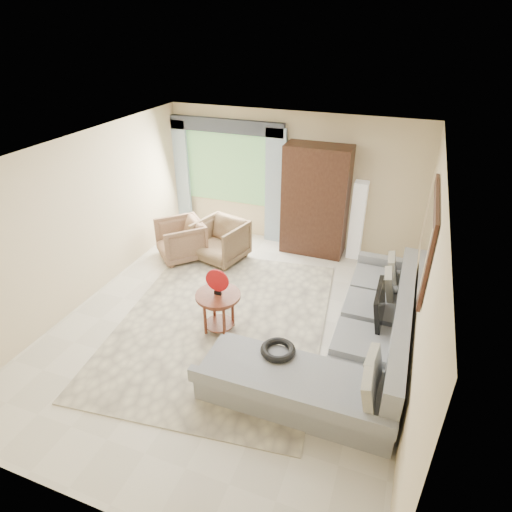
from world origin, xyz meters
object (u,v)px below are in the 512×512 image
at_px(armchair_right, 221,241).
at_px(potted_plant, 170,225).
at_px(tv_screen, 380,304).
at_px(coffee_table, 219,312).
at_px(floor_lamp, 357,221).
at_px(armoire, 315,201).
at_px(armchair_left, 181,240).
at_px(sectional_sofa, 351,345).

distance_m(armchair_right, potted_plant, 1.50).
height_order(tv_screen, armchair_right, tv_screen).
bearing_deg(armchair_right, potted_plant, 174.55).
bearing_deg(coffee_table, tv_screen, 11.51).
distance_m(tv_screen, floor_lamp, 2.63).
height_order(tv_screen, armoire, armoire).
relative_size(armchair_left, armchair_right, 0.96).
xyz_separation_m(sectional_sofa, floor_lamp, (-0.43, 2.96, 0.47)).
height_order(sectional_sofa, coffee_table, sectional_sofa).
xyz_separation_m(armchair_left, armoire, (2.28, 1.16, 0.67)).
bearing_deg(tv_screen, armchair_left, 160.81).
xyz_separation_m(sectional_sofa, tv_screen, (0.27, 0.42, 0.44)).
xyz_separation_m(armchair_right, armoire, (1.54, 0.96, 0.66)).
relative_size(armchair_left, floor_lamp, 0.55).
bearing_deg(potted_plant, sectional_sofa, -30.42).
distance_m(coffee_table, armchair_right, 2.14).
distance_m(sectional_sofa, potted_plant, 4.84).
bearing_deg(coffee_table, armoire, 77.09).
bearing_deg(sectional_sofa, tv_screen, 57.78).
bearing_deg(armchair_left, coffee_table, -3.07).
xyz_separation_m(coffee_table, armchair_right, (-0.87, 1.96, 0.05)).
relative_size(armchair_left, armoire, 0.39).
bearing_deg(armchair_right, armoire, 46.42).
xyz_separation_m(sectional_sofa, armchair_right, (-2.77, 1.94, 0.11)).
relative_size(sectional_sofa, armchair_left, 4.18).
xyz_separation_m(potted_plant, floor_lamp, (3.74, 0.51, 0.49)).
distance_m(potted_plant, floor_lamp, 3.80).
bearing_deg(tv_screen, coffee_table, -168.49).
relative_size(coffee_table, floor_lamp, 0.43).
height_order(sectional_sofa, armchair_left, sectional_sofa).
relative_size(armchair_left, potted_plant, 1.58).
height_order(coffee_table, armchair_right, armchair_right).
bearing_deg(sectional_sofa, coffee_table, -179.45).
bearing_deg(coffee_table, floor_lamp, 63.73).
distance_m(coffee_table, armoire, 3.07).
distance_m(sectional_sofa, armchair_right, 3.39).
bearing_deg(floor_lamp, armchair_left, -158.40).
distance_m(potted_plant, armoire, 3.08).
xyz_separation_m(tv_screen, coffee_table, (-2.17, -0.44, -0.38)).
distance_m(armchair_left, armchair_right, 0.77).
xyz_separation_m(coffee_table, armchair_left, (-1.61, 1.76, 0.04)).
relative_size(armchair_right, potted_plant, 1.64).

